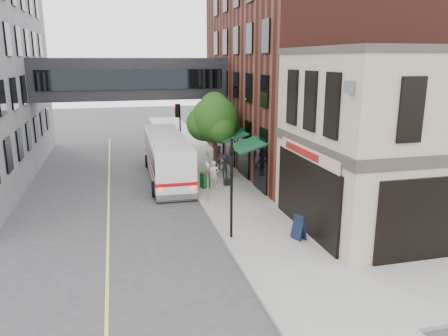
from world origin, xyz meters
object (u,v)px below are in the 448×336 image
pedestrian_b (219,158)px  pedestrian_c (225,166)px  bus (167,155)px  sandwich_board (299,227)px  pedestrian_a (214,175)px  newspaper_box (205,180)px

pedestrian_b → pedestrian_c: bearing=-100.4°
bus → pedestrian_b: bus is taller
sandwich_board → pedestrian_b: bearing=73.2°
pedestrian_a → pedestrian_c: size_ratio=1.02×
bus → pedestrian_a: (2.48, -3.41, -0.64)m
pedestrian_a → newspaper_box: 0.65m
bus → pedestrian_a: 4.26m
pedestrian_b → newspaper_box: (-1.85, -4.01, -0.40)m
pedestrian_c → sandwich_board: size_ratio=1.49×
pedestrian_b → newspaper_box: size_ratio=1.81×
pedestrian_c → pedestrian_a: bearing=-116.7°
newspaper_box → pedestrian_a: bearing=-31.4°
sandwich_board → pedestrian_a: bearing=82.9°
pedestrian_a → sandwich_board: (1.88, -8.66, -0.28)m
pedestrian_a → newspaper_box: bearing=179.3°
pedestrian_b → sandwich_board: (0.57, -12.76, -0.34)m
pedestrian_c → newspaper_box: 2.64m
pedestrian_a → sandwich_board: pedestrian_a is taller
pedestrian_a → sandwich_board: 8.87m
pedestrian_a → pedestrian_c: (1.22, 2.03, -0.02)m
pedestrian_a → pedestrian_b: bearing=81.0°
bus → newspaper_box: 3.96m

